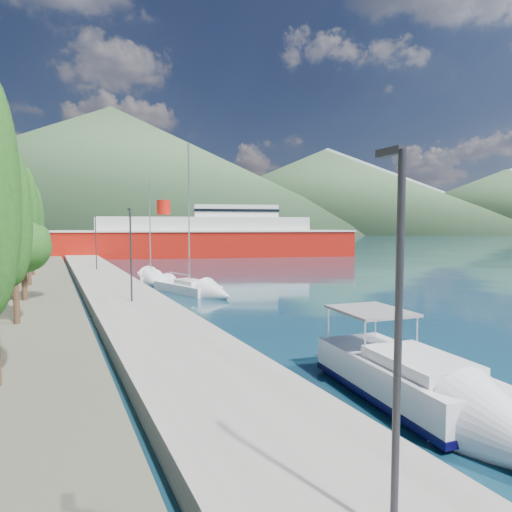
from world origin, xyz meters
TOP-DOWN VIEW (x-y plane):
  - ground at (0.00, 120.00)m, footprint 1400.00×1400.00m
  - quay at (-9.00, 26.00)m, footprint 5.00×88.00m
  - hills_far at (138.59, 618.73)m, footprint 1480.00×900.00m
  - hills_near at (98.04, 372.50)m, footprint 1010.00×520.00m
  - tree_row at (-15.35, 32.30)m, footprint 3.54×65.34m
  - lamp_posts at (-9.00, 13.93)m, footprint 0.15×47.42m
  - motor_cruiser at (-3.58, -5.68)m, footprint 3.69×9.48m
  - sailboat_near at (-2.44, 19.17)m, footprint 5.16×9.82m
  - sailboat_mid at (-4.56, 28.56)m, footprint 3.33×7.87m
  - ferry at (13.45, 63.70)m, footprint 57.58×26.85m

SIDE VIEW (x-z plane):
  - ground at x=0.00m, z-range 0.00..0.00m
  - sailboat_mid at x=-4.56m, z-range -5.30..5.93m
  - sailboat_near at x=-2.44m, z-range -6.51..7.17m
  - quay at x=-9.00m, z-range 0.00..0.80m
  - motor_cruiser at x=-3.58m, z-range -1.14..2.27m
  - ferry at x=13.45m, z-range -2.19..9.02m
  - lamp_posts at x=-9.00m, z-range 1.05..7.11m
  - tree_row at x=-15.35m, z-range 0.41..11.26m
  - hills_near at x=98.04m, z-range -8.32..106.68m
  - hills_far at x=138.59m, z-range -12.61..167.39m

